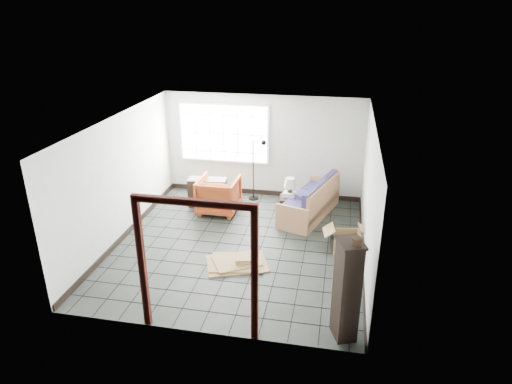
% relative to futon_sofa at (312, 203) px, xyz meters
% --- Properties ---
extents(ground, '(5.50, 5.50, 0.00)m').
position_rel_futon_sofa_xyz_m(ground, '(-1.35, -1.68, -0.33)').
color(ground, black).
rests_on(ground, ground).
extents(room_shell, '(5.02, 5.52, 2.61)m').
position_rel_futon_sofa_xyz_m(room_shell, '(-1.35, -1.65, 1.35)').
color(room_shell, '#AAADA6').
rests_on(room_shell, ground).
extents(window_panel, '(2.32, 0.08, 1.52)m').
position_rel_futon_sofa_xyz_m(window_panel, '(-2.35, 1.02, 1.27)').
color(window_panel, silver).
rests_on(window_panel, ground).
extents(doorway_trim, '(1.80, 0.08, 2.20)m').
position_rel_futon_sofa_xyz_m(doorway_trim, '(-1.35, -4.38, 1.05)').
color(doorway_trim, '#3C110D').
rests_on(doorway_trim, ground).
extents(futon_sofa, '(1.35, 2.17, 0.90)m').
position_rel_futon_sofa_xyz_m(futon_sofa, '(0.00, 0.00, 0.00)').
color(futon_sofa, '#895F3E').
rests_on(futon_sofa, ground).
extents(armchair, '(0.93, 0.88, 0.94)m').
position_rel_futon_sofa_xyz_m(armchair, '(-2.20, -0.18, 0.15)').
color(armchair, maroon).
rests_on(armchair, ground).
extents(side_table, '(0.48, 0.48, 0.48)m').
position_rel_futon_sofa_xyz_m(side_table, '(-0.52, -0.12, 0.07)').
color(side_table, black).
rests_on(side_table, ground).
extents(table_lamp, '(0.32, 0.32, 0.45)m').
position_rel_futon_sofa_xyz_m(table_lamp, '(-0.52, -0.05, 0.47)').
color(table_lamp, black).
rests_on(table_lamp, side_table).
extents(projector, '(0.31, 0.26, 0.10)m').
position_rel_futon_sofa_xyz_m(projector, '(-0.53, -0.08, 0.21)').
color(projector, silver).
rests_on(projector, side_table).
extents(floor_lamp, '(0.51, 0.33, 1.64)m').
position_rel_futon_sofa_xyz_m(floor_lamp, '(-1.41, 0.73, 0.55)').
color(floor_lamp, black).
rests_on(floor_lamp, ground).
extents(console_shelf, '(0.95, 0.44, 0.71)m').
position_rel_futon_sofa_xyz_m(console_shelf, '(-2.54, 0.08, 0.03)').
color(console_shelf, black).
rests_on(console_shelf, ground).
extents(tall_shelf, '(0.47, 0.53, 1.61)m').
position_rel_futon_sofa_xyz_m(tall_shelf, '(0.80, -4.08, 0.49)').
color(tall_shelf, black).
rests_on(tall_shelf, ground).
extents(pot, '(0.16, 0.16, 0.11)m').
position_rel_futon_sofa_xyz_m(pot, '(0.88, -4.16, 1.33)').
color(pot, black).
rests_on(pot, tall_shelf).
extents(open_box, '(0.98, 0.59, 0.52)m').
position_rel_futon_sofa_xyz_m(open_box, '(0.80, -1.46, -0.14)').
color(open_box, olive).
rests_on(open_box, ground).
extents(cardboard_pile, '(1.35, 1.16, 0.17)m').
position_rel_futon_sofa_xyz_m(cardboard_pile, '(-1.21, -2.42, -0.28)').
color(cardboard_pile, olive).
rests_on(cardboard_pile, ground).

